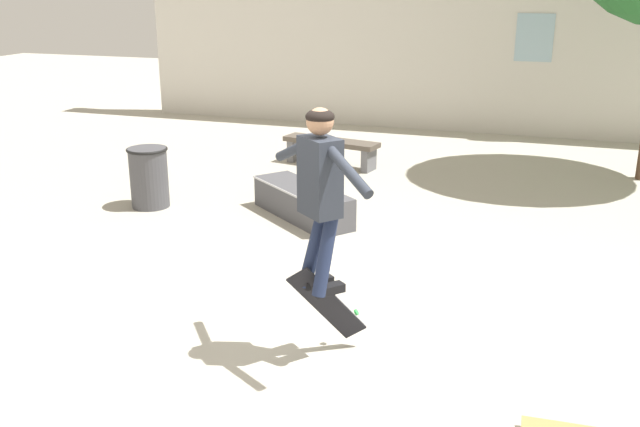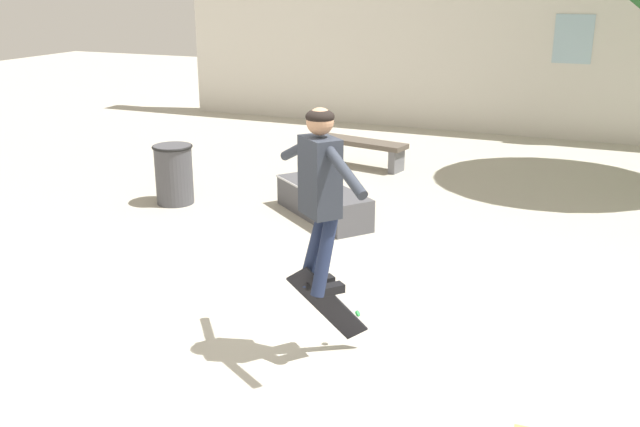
% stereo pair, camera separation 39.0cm
% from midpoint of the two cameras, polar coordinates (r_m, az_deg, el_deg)
% --- Properties ---
extents(ground_plane, '(40.00, 40.00, 0.00)m').
position_cam_midpoint_polar(ground_plane, '(6.22, -2.00, -10.47)').
color(ground_plane, '#B2AD9E').
extents(building_backdrop, '(14.86, 0.52, 5.40)m').
position_cam_midpoint_polar(building_backdrop, '(14.86, 11.58, 14.76)').
color(building_backdrop, beige).
rests_on(building_backdrop, ground_plane).
extents(park_bench, '(1.70, 0.73, 0.45)m').
position_cam_midpoint_polar(park_bench, '(11.94, -0.06, 5.37)').
color(park_bench, brown).
rests_on(park_bench, ground_plane).
extents(skate_ledge, '(1.65, 1.47, 0.41)m').
position_cam_midpoint_polar(skate_ledge, '(9.33, -2.61, 0.89)').
color(skate_ledge, '#4C4C51').
rests_on(skate_ledge, ground_plane).
extents(trash_bin, '(0.55, 0.55, 0.83)m').
position_cam_midpoint_polar(trash_bin, '(10.04, -14.62, 2.91)').
color(trash_bin, '#47474C').
rests_on(trash_bin, ground_plane).
extents(skater, '(1.07, 0.92, 1.49)m').
position_cam_midpoint_polar(skater, '(5.48, -2.03, 2.28)').
color(skater, '#282D38').
extents(skateboard_flipping, '(0.59, 0.39, 0.76)m').
position_cam_midpoint_polar(skateboard_flipping, '(5.92, -1.31, -7.27)').
color(skateboard_flipping, black).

